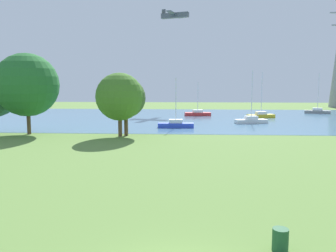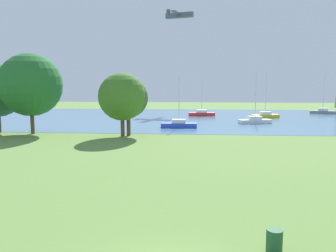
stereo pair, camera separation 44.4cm
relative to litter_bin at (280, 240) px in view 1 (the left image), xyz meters
name	(u,v)px [view 1 (the left image)]	position (x,y,z in m)	size (l,w,h in m)	color
ground_plane	(185,147)	(-3.57, 19.55, -0.40)	(160.00, 160.00, 0.00)	olive
litter_bin	(280,240)	(0.00, 0.00, 0.00)	(0.56, 0.56, 0.80)	#1E512D
water_surface	(187,118)	(-3.57, 47.55, -0.39)	(140.00, 40.00, 0.02)	teal
sailboat_gray	(317,111)	(22.63, 57.97, 0.08)	(5.03, 2.92, 8.09)	gray
sailboat_yellow	(261,115)	(9.38, 48.07, 0.07)	(5.03, 3.00, 7.91)	yellow
sailboat_red	(198,113)	(-1.54, 51.37, 0.05)	(4.94, 2.04, 6.20)	red
sailboat_blue	(176,124)	(-4.95, 33.83, 0.06)	(4.85, 1.66, 6.72)	blue
sailboat_white	(251,120)	(6.12, 39.43, 0.07)	(5.02, 2.57, 7.82)	white
tree_east_near	(27,85)	(-21.91, 26.71, 5.34)	(7.30, 7.30, 9.39)	brown
tree_east_far	(120,97)	(-10.89, 25.64, 4.03)	(5.31, 5.31, 7.10)	brown
tree_west_near	(126,98)	(-10.33, 26.28, 3.89)	(4.52, 4.52, 6.57)	brown
light_aircraft	(175,15)	(-6.53, 67.15, 20.95)	(6.44, 8.35, 2.10)	#4C5156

